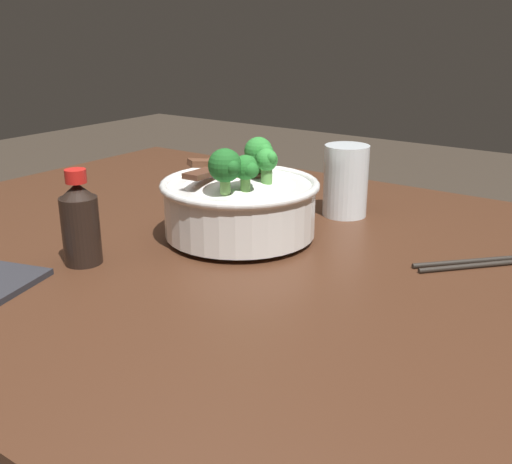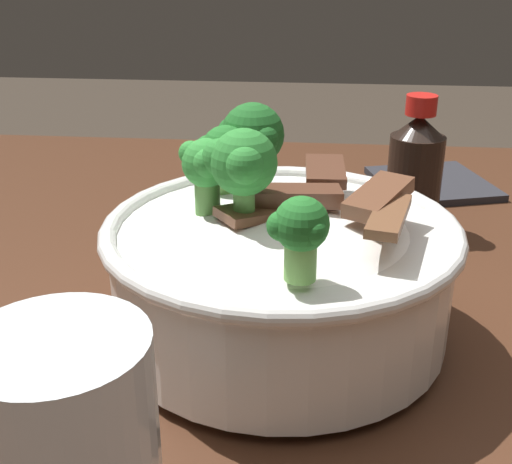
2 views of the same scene
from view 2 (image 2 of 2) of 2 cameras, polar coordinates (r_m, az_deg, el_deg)
name	(u,v)px [view 2 (image 2 of 2)]	position (r m, az deg, el deg)	size (l,w,h in m)	color
rice_bowl	(279,260)	(0.45, 1.97, -2.39)	(0.24, 0.24, 0.16)	white
soy_sauce_bottle	(415,172)	(0.65, 13.41, 4.98)	(0.05, 0.05, 0.13)	black
folded_napkin	(432,183)	(0.79, 14.83, 4.04)	(0.12, 0.12, 0.01)	#28282D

